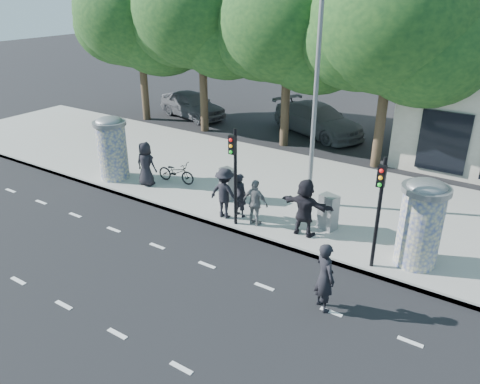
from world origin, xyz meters
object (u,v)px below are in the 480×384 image
Objects in this scene: ped_d at (225,193)px; cabinet_right at (328,212)px; ad_column_right at (421,221)px; car_right at (318,119)px; street_lamp at (316,79)px; cabinet_left at (228,184)px; traffic_pole_near at (234,168)px; traffic_pole_far at (379,202)px; ped_b at (240,195)px; man_road at (325,277)px; ped_e at (255,203)px; ad_column_left at (112,147)px; ped_f at (305,208)px; bicycle at (176,172)px; car_left at (192,104)px; ped_a at (146,164)px.

cabinet_right is (3.38, 1.18, -0.30)m from ped_d.
car_right is at bearing 126.97° from ad_column_right.
street_lamp reaches higher than cabinet_left.
traffic_pole_near is at bearing 152.50° from ped_d.
car_right is at bearing 121.29° from traffic_pole_far.
street_lamp reaches higher than ped_b.
traffic_pole_far reaches higher than man_road.
cabinet_left is 0.21× the size of car_right.
traffic_pole_near is 4.80m from traffic_pole_far.
ped_e is at bearing -137.24° from cabinet_right.
ped_d is (-6.40, -0.62, -0.48)m from ad_column_right.
ped_b reaches higher than cabinet_right.
ped_b is (6.39, -0.05, -0.59)m from ad_column_left.
traffic_pole_far is (11.40, -0.71, 0.69)m from ad_column_left.
traffic_pole_near is 2.63m from ped_f.
ped_b is 1.31× the size of cabinet_right.
bicycle is 0.35× the size of car_left.
street_lamp reaches higher than traffic_pole_far.
cabinet_left is (-1.98, 1.23, -0.21)m from ped_e.
ad_column_left is 0.46× the size of car_right.
ad_column_left is 7.23m from ped_e.
ped_a reaches higher than car_left.
ped_a is at bearing 6.45° from ad_column_left.
traffic_pole_far is 2.79× the size of cabinet_right.
ad_column_right is 7.26m from cabinet_left.
ped_b is at bearing 170.87° from ped_a.
ped_a is at bearing -171.54° from car_right.
car_right is (-8.05, 10.69, -0.70)m from ad_column_right.
ped_e is 4.60m from man_road.
street_lamp is at bearing 140.12° from traffic_pole_far.
bicycle is at bearing -24.58° from ped_d.
ad_column_left is at bearing -151.24° from cabinet_left.
car_right is (-2.04, 10.94, -0.11)m from ped_b.
car_right is at bearing -110.25° from ped_a.
traffic_pole_near reaches higher than ped_d.
cabinet_right is (-3.02, 0.57, -0.78)m from ad_column_right.
ped_a is at bearing 7.72° from ped_b.
car_right is (-2.85, 11.24, -0.14)m from ped_e.
ped_f is 3.80m from cabinet_left.
man_road is 15.42m from car_right.
ped_a is (-6.32, -1.94, -3.74)m from street_lamp.
traffic_pole_far reaches higher than ped_f.
ped_a is at bearing -149.77° from cabinet_left.
street_lamp is 6.57× the size of cabinet_left.
ad_column_left is 2.18× the size of cabinet_right.
ped_b is 0.28× the size of car_right.
car_left is 8.10m from car_right.
traffic_pole_near is 1.35m from ped_d.
ad_column_left is at bearing 18.46° from man_road.
ped_d is 1.21m from ped_e.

